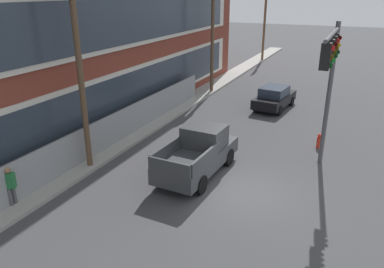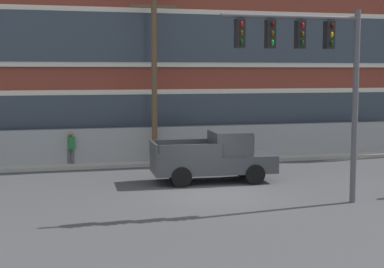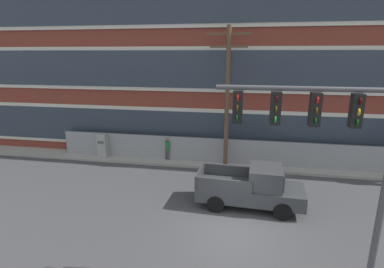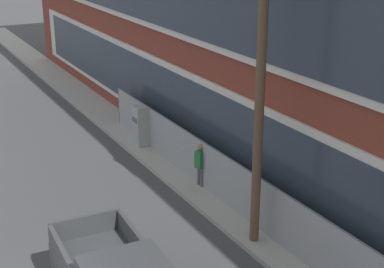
{
  "view_description": "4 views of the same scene",
  "coord_description": "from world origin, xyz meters",
  "px_view_note": "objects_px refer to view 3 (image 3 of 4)",
  "views": [
    {
      "loc": [
        -13.04,
        -3.45,
        7.72
      ],
      "look_at": [
        -0.39,
        2.28,
        2.34
      ],
      "focal_mm": 35.0,
      "sensor_mm": 36.0,
      "label": 1
    },
    {
      "loc": [
        -6.02,
        -20.08,
        4.44
      ],
      "look_at": [
        -0.16,
        2.59,
        1.96
      ],
      "focal_mm": 55.0,
      "sensor_mm": 36.0,
      "label": 2
    },
    {
      "loc": [
        0.34,
        -10.75,
        7.12
      ],
      "look_at": [
        -2.1,
        2.69,
        3.41
      ],
      "focal_mm": 28.0,
      "sensor_mm": 36.0,
      "label": 3
    },
    {
      "loc": [
        11.32,
        -1.32,
        8.77
      ],
      "look_at": [
        -0.43,
        5.07,
        3.87
      ],
      "focal_mm": 55.0,
      "sensor_mm": 36.0,
      "label": 4
    }
  ],
  "objects_px": {
    "utility_pole_near_corner": "(227,93)",
    "traffic_signal_mast": "(330,140)",
    "pedestrian_near_cabinet": "(167,148)",
    "electrical_cabinet": "(103,146)",
    "pickup_truck_dark_grey": "(252,188)"
  },
  "relations": [
    {
      "from": "utility_pole_near_corner",
      "to": "electrical_cabinet",
      "type": "bearing_deg",
      "value": 178.46
    },
    {
      "from": "utility_pole_near_corner",
      "to": "traffic_signal_mast",
      "type": "bearing_deg",
      "value": -70.28
    },
    {
      "from": "traffic_signal_mast",
      "to": "pickup_truck_dark_grey",
      "type": "distance_m",
      "value": 6.46
    },
    {
      "from": "traffic_signal_mast",
      "to": "utility_pole_near_corner",
      "type": "distance_m",
      "value": 10.21
    },
    {
      "from": "electrical_cabinet",
      "to": "pedestrian_near_cabinet",
      "type": "distance_m",
      "value": 4.55
    },
    {
      "from": "traffic_signal_mast",
      "to": "electrical_cabinet",
      "type": "height_order",
      "value": "traffic_signal_mast"
    },
    {
      "from": "electrical_cabinet",
      "to": "pedestrian_near_cabinet",
      "type": "xyz_separation_m",
      "value": [
        4.54,
        0.22,
        0.08
      ]
    },
    {
      "from": "pedestrian_near_cabinet",
      "to": "utility_pole_near_corner",
      "type": "bearing_deg",
      "value": -6.5
    },
    {
      "from": "utility_pole_near_corner",
      "to": "pedestrian_near_cabinet",
      "type": "height_order",
      "value": "utility_pole_near_corner"
    },
    {
      "from": "utility_pole_near_corner",
      "to": "electrical_cabinet",
      "type": "relative_size",
      "value": 4.83
    },
    {
      "from": "traffic_signal_mast",
      "to": "electrical_cabinet",
      "type": "relative_size",
      "value": 3.62
    },
    {
      "from": "traffic_signal_mast",
      "to": "pedestrian_near_cabinet",
      "type": "height_order",
      "value": "traffic_signal_mast"
    },
    {
      "from": "pickup_truck_dark_grey",
      "to": "pedestrian_near_cabinet",
      "type": "distance_m",
      "value": 7.6
    },
    {
      "from": "utility_pole_near_corner",
      "to": "electrical_cabinet",
      "type": "distance_m",
      "value": 9.33
    },
    {
      "from": "traffic_signal_mast",
      "to": "utility_pole_near_corner",
      "type": "height_order",
      "value": "utility_pole_near_corner"
    }
  ]
}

